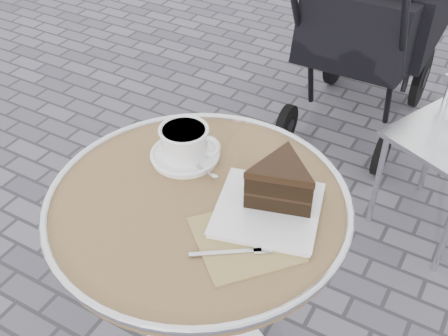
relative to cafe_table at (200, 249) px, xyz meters
The scene contains 4 objects.
cafe_table is the anchor object (origin of this frame).
cappuccino_set 0.26m from the cafe_table, 132.39° to the left, with size 0.20×0.17×0.09m.
cake_plate_set 0.29m from the cafe_table, 21.93° to the left, with size 0.29×0.38×0.12m.
baby_stroller 1.63m from the cafe_table, 92.57° to the left, with size 0.53×1.09×1.13m.
Camera 1 is at (0.53, -0.80, 1.62)m, focal length 45.00 mm.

